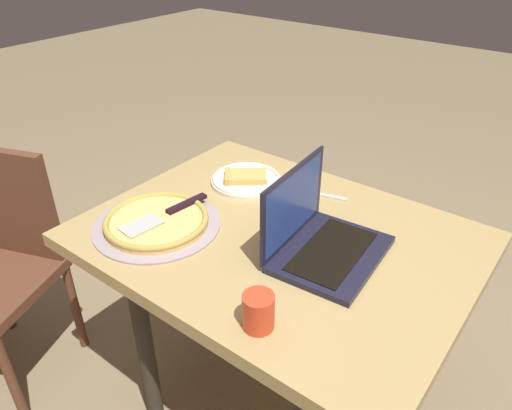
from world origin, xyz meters
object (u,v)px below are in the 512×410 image
at_px(pizza_plate, 246,179).
at_px(drink_cup, 258,311).
at_px(laptop, 319,238).
at_px(pizza_tray, 157,221).
at_px(table_knife, 305,191).
at_px(dining_table, 277,259).

height_order(pizza_plate, drink_cup, drink_cup).
bearing_deg(laptop, pizza_plate, -25.12).
bearing_deg(pizza_tray, laptop, -157.96).
bearing_deg(pizza_tray, pizza_plate, -96.53).
height_order(table_knife, drink_cup, drink_cup).
bearing_deg(laptop, table_knife, -51.18).
relative_size(table_knife, drink_cup, 2.62).
height_order(pizza_tray, table_knife, pizza_tray).
xyz_separation_m(dining_table, pizza_tray, (0.31, 0.19, 0.11)).
height_order(laptop, drink_cup, laptop).
xyz_separation_m(dining_table, drink_cup, (-0.18, 0.33, 0.14)).
xyz_separation_m(pizza_plate, drink_cup, (-0.45, 0.52, 0.03)).
distance_m(pizza_plate, pizza_tray, 0.38).
bearing_deg(laptop, drink_cup, 96.61).
bearing_deg(pizza_tray, table_knife, -118.44).
relative_size(dining_table, pizza_tray, 2.88).
bearing_deg(pizza_plate, table_knife, -160.46).
relative_size(laptop, pizza_tray, 0.91).
bearing_deg(table_knife, pizza_plate, 19.54).
bearing_deg(dining_table, table_knife, -74.91).
height_order(dining_table, laptop, laptop).
height_order(dining_table, table_knife, table_knife).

